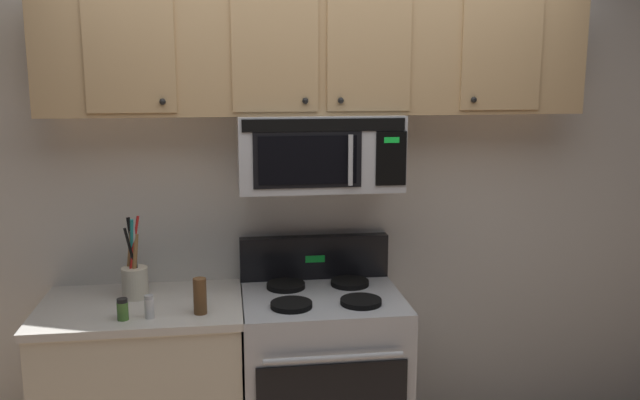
# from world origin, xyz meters

# --- Properties ---
(back_wall) EXTENTS (5.20, 0.10, 2.70)m
(back_wall) POSITION_xyz_m (0.00, 0.79, 1.35)
(back_wall) COLOR silver
(back_wall) RESTS_ON ground_plane
(stove_range) EXTENTS (0.76, 0.69, 1.12)m
(stove_range) POSITION_xyz_m (0.00, 0.42, 0.47)
(stove_range) COLOR #B7BABF
(stove_range) RESTS_ON ground_plane
(over_range_microwave) EXTENTS (0.76, 0.43, 0.35)m
(over_range_microwave) POSITION_xyz_m (-0.00, 0.54, 1.58)
(over_range_microwave) COLOR #B7BABF
(upper_cabinets) EXTENTS (2.50, 0.36, 0.55)m
(upper_cabinets) POSITION_xyz_m (-0.00, 0.57, 2.02)
(upper_cabinets) COLOR tan
(counter_segment) EXTENTS (0.93, 0.65, 0.90)m
(counter_segment) POSITION_xyz_m (-0.84, 0.43, 0.45)
(counter_segment) COLOR beige
(counter_segment) RESTS_ON ground_plane
(utensil_crock_cream) EXTENTS (0.12, 0.12, 0.39)m
(utensil_crock_cream) POSITION_xyz_m (-0.87, 0.52, 1.00)
(utensil_crock_cream) COLOR beige
(utensil_crock_cream) RESTS_ON counter_segment
(salt_shaker) EXTENTS (0.04, 0.04, 0.10)m
(salt_shaker) POSITION_xyz_m (-0.78, 0.23, 0.95)
(salt_shaker) COLOR white
(salt_shaker) RESTS_ON counter_segment
(pepper_mill) EXTENTS (0.06, 0.06, 0.16)m
(pepper_mill) POSITION_xyz_m (-0.56, 0.26, 0.98)
(pepper_mill) COLOR brown
(pepper_mill) RESTS_ON counter_segment
(spice_jar) EXTENTS (0.05, 0.05, 0.09)m
(spice_jar) POSITION_xyz_m (-0.89, 0.23, 0.95)
(spice_jar) COLOR #4C7F33
(spice_jar) RESTS_ON counter_segment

